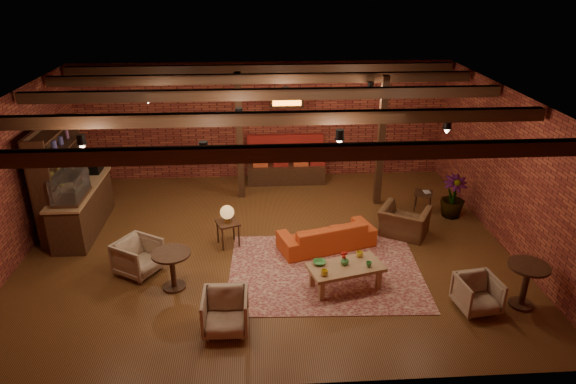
{
  "coord_description": "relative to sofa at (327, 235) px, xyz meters",
  "views": [
    {
      "loc": [
        -0.17,
        -9.58,
        5.49
      ],
      "look_at": [
        0.45,
        0.2,
        1.15
      ],
      "focal_mm": 32.0,
      "sensor_mm": 36.0,
      "label": 1
    }
  ],
  "objects": [
    {
      "name": "side_table_lamp",
      "position": [
        -2.07,
        0.23,
        0.41
      ],
      "size": [
        0.57,
        0.57,
        0.92
      ],
      "rotation": [
        0.0,
        0.0,
        0.35
      ],
      "color": "black",
      "rests_on": "floor"
    },
    {
      "name": "wall_right",
      "position": [
        3.76,
        0.14,
        1.31
      ],
      "size": [
        0.02,
        8.0,
        3.2
      ],
      "primitive_type": "cube",
      "color": "maroon",
      "rests_on": "ground"
    },
    {
      "name": "armchair_a",
      "position": [
        -3.76,
        -0.75,
        0.09
      ],
      "size": [
        0.98,
        1.0,
        0.76
      ],
      "primitive_type": "imported",
      "rotation": [
        0.0,
        0.0,
        1.01
      ],
      "color": "beige",
      "rests_on": "floor"
    },
    {
      "name": "round_table_right",
      "position": [
        3.16,
        -2.25,
        0.26
      ],
      "size": [
        0.7,
        0.7,
        0.82
      ],
      "color": "black",
      "rests_on": "floor"
    },
    {
      "name": "side_table_book",
      "position": [
        2.58,
        1.64,
        0.14
      ],
      "size": [
        0.55,
        0.55,
        0.49
      ],
      "rotation": [
        0.0,
        0.0,
        -0.39
      ],
      "color": "black",
      "rests_on": "floor"
    },
    {
      "name": "shelving_hutch",
      "position": [
        -5.74,
        1.24,
        0.91
      ],
      "size": [
        0.52,
        2.0,
        2.4
      ],
      "primitive_type": null,
      "color": "black",
      "rests_on": "ground"
    },
    {
      "name": "round_table_left",
      "position": [
        -3.02,
        -1.31,
        0.21
      ],
      "size": [
        0.71,
        0.71,
        0.74
      ],
      "color": "black",
      "rests_on": "floor"
    },
    {
      "name": "sofa",
      "position": [
        0.0,
        0.0,
        0.0
      ],
      "size": [
        2.15,
        1.34,
        0.59
      ],
      "primitive_type": "imported",
      "rotation": [
        0.0,
        0.0,
        3.44
      ],
      "color": "#C3451B",
      "rests_on": "floor"
    },
    {
      "name": "post_right",
      "position": [
        1.56,
        2.14,
        1.31
      ],
      "size": [
        0.16,
        0.16,
        3.2
      ],
      "primitive_type": "cube",
      "color": "black",
      "rests_on": "ground"
    },
    {
      "name": "ceiling_spotlights",
      "position": [
        -1.24,
        0.14,
        2.57
      ],
      "size": [
        6.4,
        4.4,
        0.28
      ],
      "primitive_type": null,
      "color": "black",
      "rests_on": "ceiling"
    },
    {
      "name": "ceiling_pipe",
      "position": [
        -1.24,
        1.74,
        2.56
      ],
      "size": [
        9.6,
        0.12,
        0.12
      ],
      "primitive_type": "cylinder",
      "rotation": [
        0.0,
        1.57,
        0.0
      ],
      "color": "black",
      "rests_on": "ceiling"
    },
    {
      "name": "service_counter",
      "position": [
        -5.34,
        1.14,
        0.51
      ],
      "size": [
        0.8,
        2.5,
        1.6
      ],
      "primitive_type": null,
      "color": "black",
      "rests_on": "ground"
    },
    {
      "name": "post_left",
      "position": [
        -1.84,
        2.74,
        1.31
      ],
      "size": [
        0.16,
        0.16,
        3.2
      ],
      "primitive_type": "cube",
      "color": "black",
      "rests_on": "ground"
    },
    {
      "name": "coffee_table",
      "position": [
        0.13,
        -1.5,
        0.12
      ],
      "size": [
        1.49,
        1.0,
        0.72
      ],
      "rotation": [
        0.0,
        0.0,
        0.26
      ],
      "color": "olive",
      "rests_on": "floor"
    },
    {
      "name": "plant_tall",
      "position": [
        3.16,
        1.27,
        1.24
      ],
      "size": [
        1.75,
        1.75,
        3.07
      ],
      "primitive_type": "imported",
      "rotation": [
        0.0,
        0.0,
        -0.02
      ],
      "color": "#4C7F4C",
      "rests_on": "floor"
    },
    {
      "name": "floor",
      "position": [
        -1.24,
        0.14,
        -0.29
      ],
      "size": [
        10.0,
        10.0,
        0.0
      ],
      "primitive_type": "plane",
      "color": "#402310",
      "rests_on": "ground"
    },
    {
      "name": "armchair_right",
      "position": [
        1.77,
        0.42,
        0.14
      ],
      "size": [
        1.19,
        1.07,
        0.88
      ],
      "primitive_type": "imported",
      "rotation": [
        0.0,
        0.0,
        2.6
      ],
      "color": "brown",
      "rests_on": "floor"
    },
    {
      "name": "ceiling",
      "position": [
        -1.24,
        0.14,
        2.91
      ],
      "size": [
        10.0,
        8.0,
        0.02
      ],
      "primitive_type": "cube",
      "color": "black",
      "rests_on": "wall_back"
    },
    {
      "name": "armchair_far",
      "position": [
        2.31,
        -2.3,
        0.05
      ],
      "size": [
        0.75,
        0.71,
        0.69
      ],
      "primitive_type": "imported",
      "rotation": [
        0.0,
        0.0,
        0.13
      ],
      "color": "beige",
      "rests_on": "floor"
    },
    {
      "name": "wall_back",
      "position": [
        -1.24,
        4.14,
        1.31
      ],
      "size": [
        10.0,
        0.02,
        3.2
      ],
      "primitive_type": "cube",
      "color": "maroon",
      "rests_on": "ground"
    },
    {
      "name": "service_sign",
      "position": [
        -0.64,
        3.24,
        2.06
      ],
      "size": [
        0.86,
        0.06,
        0.3
      ],
      "primitive_type": "cube",
      "color": "orange",
      "rests_on": "ceiling"
    },
    {
      "name": "wall_left",
      "position": [
        -6.24,
        0.14,
        1.31
      ],
      "size": [
        0.02,
        8.0,
        3.2
      ],
      "primitive_type": "cube",
      "color": "maroon",
      "rests_on": "ground"
    },
    {
      "name": "wall_front",
      "position": [
        -1.24,
        -3.86,
        1.31
      ],
      "size": [
        10.0,
        0.02,
        3.2
      ],
      "primitive_type": "cube",
      "color": "maroon",
      "rests_on": "ground"
    },
    {
      "name": "ceiling_beams",
      "position": [
        -1.24,
        0.14,
        2.79
      ],
      "size": [
        9.8,
        6.4,
        0.22
      ],
      "primitive_type": null,
      "color": "black",
      "rests_on": "ceiling"
    },
    {
      "name": "armchair_b",
      "position": [
        -1.99,
        -2.58,
        0.08
      ],
      "size": [
        0.74,
        0.69,
        0.75
      ],
      "primitive_type": "imported",
      "rotation": [
        0.0,
        0.0,
        -0.01
      ],
      "color": "beige",
      "rests_on": "floor"
    },
    {
      "name": "rug",
      "position": [
        -0.14,
        -0.94,
        -0.29
      ],
      "size": [
        3.84,
        3.0,
        0.01
      ],
      "primitive_type": "cube",
      "rotation": [
        0.0,
        0.0,
        -0.04
      ],
      "color": "maroon",
      "rests_on": "floor"
    },
    {
      "name": "banquette",
      "position": [
        -0.64,
        3.69,
        0.21
      ],
      "size": [
        2.1,
        0.7,
        1.0
      ],
      "primitive_type": null,
      "color": "maroon",
      "rests_on": "ground"
    },
    {
      "name": "plant_counter",
      "position": [
        -5.24,
        1.34,
        0.93
      ],
      "size": [
        0.35,
        0.39,
        0.3
      ],
      "primitive_type": "imported",
      "color": "#337F33",
      "rests_on": "service_counter"
    }
  ]
}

